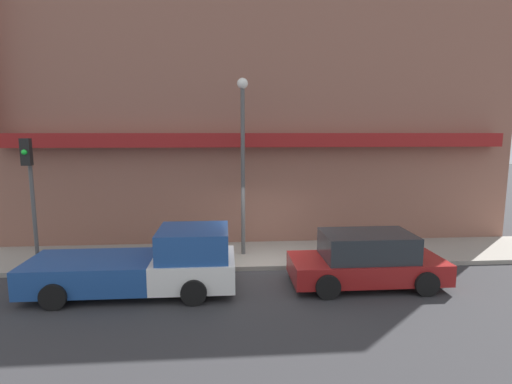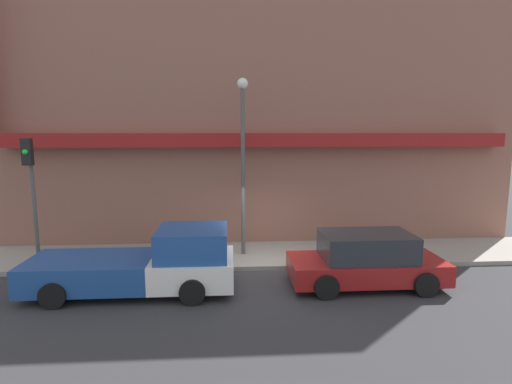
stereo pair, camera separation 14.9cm
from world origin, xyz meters
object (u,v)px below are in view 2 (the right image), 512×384
Objects in this scene: street_lamp at (243,147)px; traffic_light at (31,181)px; pickup_truck at (147,264)px; fire_hydrant at (223,249)px; parked_car at (366,260)px.

traffic_light is (-6.44, -1.03, -0.94)m from street_lamp.
pickup_truck is 1.38× the size of traffic_light.
fire_hydrant is 6.23m from traffic_light.
parked_car is 4.60m from fire_hydrant.
fire_hydrant is (2.04, 2.11, -0.25)m from pickup_truck.
parked_car is 10.21m from traffic_light.
fire_hydrant is at bearing 46.22° from pickup_truck.
pickup_truck is at bearing -134.91° from street_lamp.
parked_car is 0.73× the size of street_lamp.
traffic_light is at bearing 155.46° from pickup_truck.
traffic_light reaches higher than pickup_truck.
parked_car reaches higher than fire_hydrant.
traffic_light is (-3.71, 1.72, 2.12)m from pickup_truck.
parked_car is at bearing -27.29° from fire_hydrant.
street_lamp is (2.74, 2.74, 3.06)m from pickup_truck.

